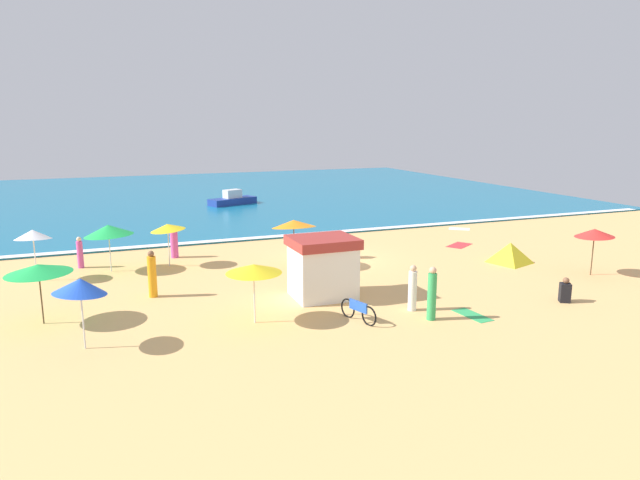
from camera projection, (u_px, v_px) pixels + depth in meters
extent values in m
plane|color=#E5B26B|center=(331.00, 259.00, 29.33)|extent=(60.00, 60.00, 0.00)
cube|color=#146B93|center=(217.00, 194.00, 54.78)|extent=(60.00, 44.00, 0.10)
cube|color=white|center=(291.00, 235.00, 35.04)|extent=(57.00, 0.70, 0.01)
cube|color=white|center=(323.00, 272.00, 22.88)|extent=(2.40, 2.13, 2.06)
cube|color=#A5332D|center=(323.00, 242.00, 22.63)|extent=(2.53, 2.22, 0.38)
cylinder|color=silver|center=(83.00, 315.00, 17.63)|extent=(0.05, 0.05, 2.20)
cone|color=blue|center=(80.00, 286.00, 17.44)|extent=(2.04, 2.01, 0.65)
cylinder|color=#4C3823|center=(593.00, 253.00, 26.16)|extent=(0.05, 0.05, 2.10)
cone|color=red|center=(595.00, 233.00, 25.97)|extent=(2.23, 2.22, 0.46)
cylinder|color=#4C3823|center=(294.00, 244.00, 27.48)|extent=(0.05, 0.05, 2.27)
cone|color=orange|center=(294.00, 224.00, 27.28)|extent=(2.26, 2.29, 0.60)
cylinder|color=silver|center=(169.00, 246.00, 27.74)|extent=(0.05, 0.05, 2.04)
cone|color=yellow|center=(168.00, 227.00, 27.55)|extent=(1.81, 1.79, 0.46)
cylinder|color=silver|center=(110.00, 249.00, 26.77)|extent=(0.05, 0.05, 2.17)
cone|color=green|center=(108.00, 230.00, 26.59)|extent=(3.05, 3.04, 0.62)
cylinder|color=silver|center=(254.00, 294.00, 19.94)|extent=(0.05, 0.05, 2.06)
cone|color=yellow|center=(254.00, 269.00, 19.75)|extent=(2.75, 2.75, 0.33)
cylinder|color=silver|center=(35.00, 256.00, 25.20)|extent=(0.05, 0.05, 2.24)
cone|color=white|center=(33.00, 234.00, 25.00)|extent=(1.81, 1.83, 0.56)
cylinder|color=#4C3823|center=(41.00, 295.00, 19.83)|extent=(0.05, 0.05, 2.09)
cone|color=green|center=(38.00, 269.00, 19.64)|extent=(2.63, 2.63, 0.38)
pyramid|color=yellow|center=(510.00, 253.00, 28.53)|extent=(2.41, 2.46, 1.03)
torus|color=black|center=(348.00, 308.00, 20.65)|extent=(0.27, 0.71, 0.72)
torus|color=black|center=(369.00, 316.00, 19.82)|extent=(0.27, 0.71, 0.72)
cube|color=blue|center=(358.00, 306.00, 20.19)|extent=(0.32, 0.86, 0.36)
cube|color=black|center=(565.00, 293.00, 22.37)|extent=(0.54, 0.54, 0.75)
sphere|color=brown|center=(566.00, 281.00, 22.27)|extent=(0.25, 0.25, 0.25)
cylinder|color=white|center=(412.00, 291.00, 21.30)|extent=(0.37, 0.37, 1.50)
sphere|color=#DBA884|center=(413.00, 268.00, 21.13)|extent=(0.25, 0.25, 0.25)
cylinder|color=#D84CA5|center=(80.00, 255.00, 27.52)|extent=(0.38, 0.38, 1.30)
sphere|color=beige|center=(79.00, 239.00, 27.37)|extent=(0.23, 0.23, 0.23)
cylinder|color=orange|center=(152.00, 277.00, 22.93)|extent=(0.43, 0.43, 1.66)
sphere|color=brown|center=(151.00, 254.00, 22.74)|extent=(0.25, 0.25, 0.25)
cylinder|color=green|center=(432.00, 297.00, 20.28)|extent=(0.39, 0.39, 1.69)
sphere|color=#DBA884|center=(433.00, 270.00, 20.09)|extent=(0.26, 0.26, 0.26)
cube|color=red|center=(352.00, 251.00, 29.58)|extent=(0.60, 0.60, 0.75)
sphere|color=#DBA884|center=(352.00, 242.00, 29.48)|extent=(0.24, 0.24, 0.24)
cylinder|color=#D84CA5|center=(174.00, 244.00, 29.58)|extent=(0.47, 0.47, 1.40)
sphere|color=#DBA884|center=(173.00, 229.00, 29.41)|extent=(0.27, 0.27, 0.27)
cube|color=white|center=(459.00, 229.00, 37.56)|extent=(1.60, 1.53, 0.01)
cube|color=green|center=(472.00, 315.00, 20.89)|extent=(0.78, 1.65, 0.01)
cube|color=red|center=(459.00, 245.00, 32.61)|extent=(1.94, 1.69, 0.01)
cube|color=navy|center=(233.00, 201.00, 47.86)|extent=(4.26, 2.77, 0.54)
cube|color=silver|center=(232.00, 194.00, 47.73)|extent=(1.62, 1.30, 0.69)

